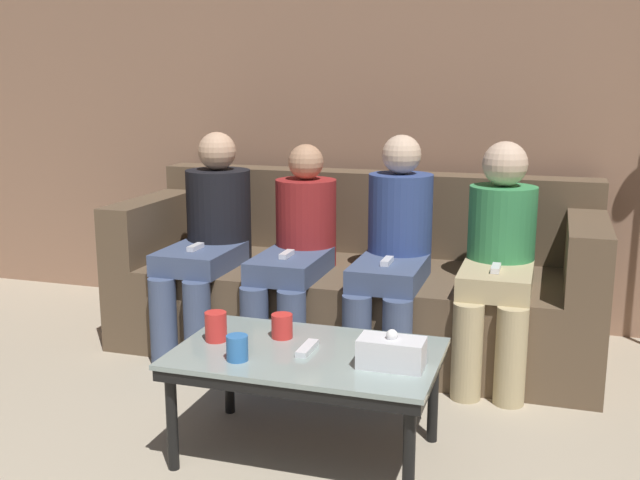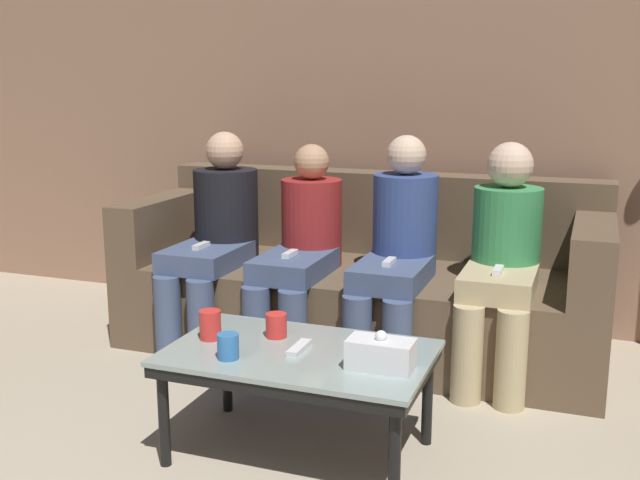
% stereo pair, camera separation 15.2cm
% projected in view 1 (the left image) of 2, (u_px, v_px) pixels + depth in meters
% --- Properties ---
extents(wall_back, '(12.00, 0.06, 2.60)m').
position_uv_depth(wall_back, '(383.00, 87.00, 4.12)').
color(wall_back, '#9E755B').
rests_on(wall_back, ground_plane).
extents(couch, '(2.36, 0.92, 0.86)m').
position_uv_depth(couch, '(357.00, 284.00, 3.83)').
color(couch, brown).
rests_on(couch, ground_plane).
extents(coffee_table, '(0.93, 0.58, 0.40)m').
position_uv_depth(coffee_table, '(307.00, 362.00, 2.66)').
color(coffee_table, '#8C9E99').
rests_on(coffee_table, ground_plane).
extents(cup_near_left, '(0.08, 0.08, 0.09)m').
position_uv_depth(cup_near_left, '(283.00, 326.00, 2.77)').
color(cup_near_left, red).
rests_on(cup_near_left, coffee_table).
extents(cup_near_right, '(0.07, 0.07, 0.09)m').
position_uv_depth(cup_near_right, '(237.00, 348.00, 2.55)').
color(cup_near_right, '#3372BF').
rests_on(cup_near_right, coffee_table).
extents(cup_far_center, '(0.08, 0.08, 0.11)m').
position_uv_depth(cup_far_center, '(216.00, 327.00, 2.74)').
color(cup_far_center, red).
rests_on(cup_far_center, coffee_table).
extents(tissue_box, '(0.22, 0.12, 0.13)m').
position_uv_depth(tissue_box, '(392.00, 352.00, 2.49)').
color(tissue_box, white).
rests_on(tissue_box, coffee_table).
extents(game_remote, '(0.04, 0.15, 0.02)m').
position_uv_depth(game_remote, '(307.00, 348.00, 2.65)').
color(game_remote, white).
rests_on(game_remote, coffee_table).
extents(seated_person_left_end, '(0.33, 0.69, 1.08)m').
position_uv_depth(seated_person_left_end, '(210.00, 233.00, 3.78)').
color(seated_person_left_end, '#47567A').
rests_on(seated_person_left_end, ground_plane).
extents(seated_person_mid_left, '(0.31, 0.69, 1.03)m').
position_uv_depth(seated_person_mid_left, '(297.00, 247.00, 3.62)').
color(seated_person_mid_left, '#47567A').
rests_on(seated_person_mid_left, ground_plane).
extents(seated_person_mid_right, '(0.31, 0.68, 1.09)m').
position_uv_depth(seated_person_mid_right, '(394.00, 247.00, 3.49)').
color(seated_person_mid_right, '#47567A').
rests_on(seated_person_mid_right, ground_plane).
extents(seated_person_right_end, '(0.31, 0.65, 1.07)m').
position_uv_depth(seated_person_right_end, '(499.00, 254.00, 3.36)').
color(seated_person_right_end, tan).
rests_on(seated_person_right_end, ground_plane).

